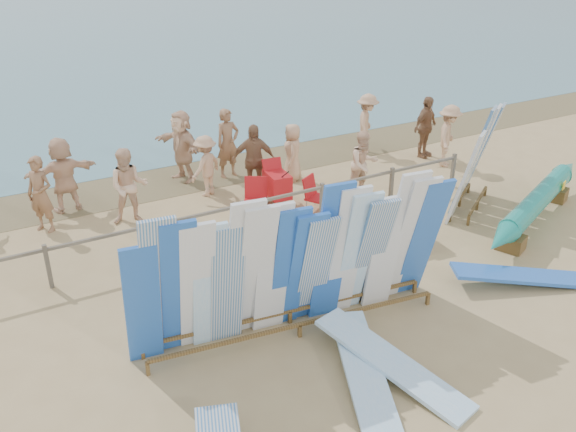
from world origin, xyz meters
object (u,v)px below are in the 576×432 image
beachgoer_11 (63,175)px  vendor_table (404,226)px  beachgoer_6 (292,152)px  beachgoer_extra_0 (448,136)px  beachgoer_10 (425,127)px  beachgoer_5 (182,146)px  stroller (277,189)px  flat_board_b (363,380)px  beachgoer_8 (364,164)px  beachgoer_3 (206,166)px  beachgoer_9 (367,124)px  flat_board_d (521,284)px  beach_chair_right (316,200)px  main_surfboard_rack (296,267)px  beachgoer_4 (253,161)px  outrigger_canoe (538,201)px  beachgoer_1 (40,195)px  side_surfboard_rack (474,162)px  beach_chair_left (256,204)px  beachgoer_7 (228,143)px  flat_board_a (390,373)px  beachgoer_2 (129,187)px

beachgoer_11 → vendor_table: bearing=132.6°
beachgoer_6 → beachgoer_extra_0: size_ratio=0.88×
beachgoer_10 → beachgoer_5: bearing=148.2°
stroller → beachgoer_5: bearing=122.0°
beachgoer_5 → beachgoer_11: (-3.10, -0.49, -0.04)m
flat_board_b → beachgoer_8: size_ratio=1.60×
beachgoer_3 → beachgoer_8: (3.36, -1.98, 0.07)m
beachgoer_9 → beachgoer_3: (-5.39, -0.66, -0.11)m
flat_board_d → beach_chair_right: 5.09m
main_surfboard_rack → beachgoer_11: 7.20m
stroller → beachgoer_4: (-0.19, 0.86, 0.48)m
stroller → beachgoer_10: beachgoer_10 is taller
outrigger_canoe → beachgoer_11: (-9.14, 5.95, 0.37)m
beachgoer_8 → beachgoer_1: bearing=165.3°
beachgoer_11 → beachgoer_1: 1.08m
beachgoer_10 → beachgoer_extra_0: size_ratio=1.03×
outrigger_canoe → beachgoer_1: beachgoer_1 is taller
side_surfboard_rack → beachgoer_6: side_surfboard_rack is taller
vendor_table → beachgoer_4: (-1.65, 3.82, 0.54)m
flat_board_d → beachgoer_9: size_ratio=1.53×
outrigger_canoe → main_surfboard_rack: bearing=163.8°
beachgoer_4 → beachgoer_11: size_ratio=1.02×
beach_chair_left → beachgoer_6: (1.82, 1.43, 0.52)m
outrigger_canoe → beach_chair_right: outrigger_canoe is taller
side_surfboard_rack → flat_board_b: size_ratio=0.96×
beachgoer_extra_0 → beachgoer_3: beachgoer_extra_0 is taller
beachgoer_5 → beachgoer_10: size_ratio=1.06×
flat_board_d → beachgoer_5: size_ratio=1.43×
side_surfboard_rack → beachgoer_11: size_ratio=1.43×
outrigger_canoe → beachgoer_4: beachgoer_4 is taller
beachgoer_10 → beachgoer_8: 3.60m
flat_board_d → beachgoer_11: beachgoer_11 is taller
vendor_table → beachgoer_5: beachgoer_5 is taller
vendor_table → beach_chair_right: vendor_table is taller
beachgoer_5 → beachgoer_11: 3.14m
outrigger_canoe → beachgoer_11: 10.92m
beach_chair_left → beachgoer_7: bearing=111.6°
flat_board_a → beachgoer_6: bearing=56.5°
main_surfboard_rack → beachgoer_8: 5.91m
outrigger_canoe → beachgoer_2: (-8.00, 4.55, 0.35)m
stroller → beachgoer_extra_0: size_ratio=0.64×
beachgoer_9 → flat_board_d: bearing=-154.1°
beachgoer_5 → beachgoer_7: (1.16, -0.37, -0.01)m
flat_board_b → beachgoer_5: (0.53, 8.90, 0.95)m
vendor_table → beachgoer_extra_0: size_ratio=0.67×
beachgoer_11 → beachgoer_7: beachgoer_7 is taller
vendor_table → beachgoer_3: 5.20m
flat_board_d → beachgoer_4: (-2.52, 6.29, 0.93)m
beach_chair_right → side_surfboard_rack: bearing=-58.6°
beachgoer_10 → beachgoer_3: 6.65m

